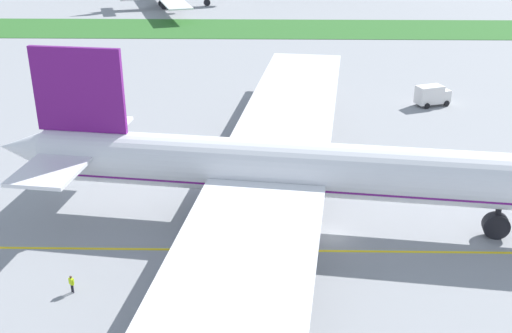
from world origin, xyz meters
The scene contains 6 objects.
ground_plane centered at (0.00, 0.00, 0.00)m, with size 600.00×600.00×0.00m, color gray.
apron_taxi_line centered at (0.00, -2.75, 0.00)m, with size 280.00×0.36×0.01m, color yellow.
grass_median_strip centered at (0.00, 100.80, 0.05)m, with size 320.00×24.00×0.10m, color #2D6628.
airliner_foreground centered at (-4.36, 2.90, 5.83)m, with size 60.44×98.37×17.17m.
ground_crew_wingwalker_port centered at (-22.35, -9.70, 0.99)m, with size 0.49×0.45×1.64m.
service_truck_fuel_bowser centered at (19.66, 40.98, 1.72)m, with size 5.84×4.06×3.23m.
Camera 1 is at (-6.21, -52.30, 30.53)m, focal length 43.29 mm.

